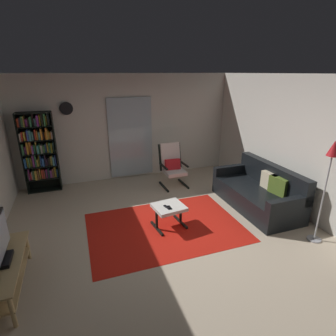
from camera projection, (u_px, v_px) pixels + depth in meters
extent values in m
plane|color=#C6B297|center=(165.00, 234.00, 4.58)|extent=(7.02, 7.02, 0.00)
cube|color=silver|center=(128.00, 128.00, 6.71)|extent=(5.60, 0.06, 2.60)
cube|color=silver|center=(302.00, 147.00, 4.99)|extent=(0.06, 6.00, 2.60)
cube|color=silver|center=(131.00, 138.00, 6.75)|extent=(1.10, 0.01, 2.00)
cube|color=red|center=(165.00, 227.00, 4.79)|extent=(2.68, 1.89, 0.01)
cube|color=tan|center=(3.00, 263.00, 3.26)|extent=(0.43, 1.31, 0.02)
cube|color=tan|center=(7.00, 278.00, 3.34)|extent=(0.39, 1.25, 0.02)
cylinder|color=tan|center=(12.00, 312.00, 2.85)|extent=(0.05, 0.05, 0.42)
cylinder|color=tan|center=(28.00, 246.00, 3.92)|extent=(0.05, 0.05, 0.42)
cylinder|color=tan|center=(2.00, 251.00, 3.82)|extent=(0.05, 0.05, 0.42)
cube|color=silver|center=(8.00, 269.00, 3.42)|extent=(0.26, 0.28, 0.07)
cube|color=black|center=(2.00, 260.00, 3.25)|extent=(0.20, 0.32, 0.05)
cube|color=silver|center=(0.00, 241.00, 3.16)|extent=(0.01, 0.81, 0.44)
cube|color=black|center=(22.00, 155.00, 5.88)|extent=(0.02, 0.30, 1.82)
cube|color=black|center=(57.00, 152.00, 6.10)|extent=(0.02, 0.30, 1.82)
cube|color=black|center=(40.00, 151.00, 6.11)|extent=(0.72, 0.02, 1.82)
cube|color=black|center=(46.00, 189.00, 6.29)|extent=(0.69, 0.28, 0.02)
cube|color=black|center=(44.00, 178.00, 6.19)|extent=(0.69, 0.28, 0.02)
cube|color=black|center=(42.00, 166.00, 6.09)|extent=(0.69, 0.28, 0.02)
cube|color=black|center=(40.00, 153.00, 5.99)|extent=(0.69, 0.28, 0.02)
cube|color=black|center=(37.00, 140.00, 5.88)|extent=(0.69, 0.28, 0.02)
cube|color=black|center=(35.00, 126.00, 5.78)|extent=(0.69, 0.28, 0.02)
cube|color=black|center=(33.00, 113.00, 5.68)|extent=(0.69, 0.28, 0.02)
cube|color=#368146|center=(28.00, 175.00, 6.05)|extent=(0.02, 0.11, 0.22)
cube|color=#983684|center=(29.00, 174.00, 6.05)|extent=(0.02, 0.19, 0.26)
cube|color=red|center=(31.00, 176.00, 6.09)|extent=(0.03, 0.17, 0.16)
cube|color=beige|center=(33.00, 175.00, 6.09)|extent=(0.02, 0.18, 0.20)
cube|color=#428445|center=(34.00, 174.00, 6.11)|extent=(0.03, 0.21, 0.22)
cube|color=gold|center=(36.00, 174.00, 6.09)|extent=(0.04, 0.22, 0.22)
cube|color=brown|center=(39.00, 174.00, 6.11)|extent=(0.03, 0.22, 0.22)
cube|color=#A78730|center=(40.00, 173.00, 6.12)|extent=(0.02, 0.17, 0.26)
cube|color=#C33F26|center=(43.00, 173.00, 6.16)|extent=(0.04, 0.17, 0.21)
cube|color=#C23D33|center=(44.00, 173.00, 6.15)|extent=(0.02, 0.15, 0.21)
cube|color=#242B26|center=(46.00, 174.00, 6.19)|extent=(0.02, 0.19, 0.18)
cube|color=#98338F|center=(47.00, 173.00, 6.19)|extent=(0.02, 0.16, 0.22)
cube|color=#1C2C2E|center=(49.00, 172.00, 6.17)|extent=(0.04, 0.14, 0.25)
cube|color=#924092|center=(51.00, 173.00, 6.20)|extent=(0.04, 0.11, 0.18)
cube|color=brown|center=(53.00, 172.00, 6.23)|extent=(0.04, 0.19, 0.22)
cube|color=#A6922C|center=(55.00, 171.00, 6.24)|extent=(0.04, 0.14, 0.24)
cube|color=#3B6DB4|center=(57.00, 172.00, 6.27)|extent=(0.02, 0.14, 0.18)
cube|color=#285CA3|center=(26.00, 162.00, 5.95)|extent=(0.04, 0.24, 0.22)
cube|color=gold|center=(28.00, 162.00, 5.95)|extent=(0.03, 0.11, 0.23)
cube|color=#437945|center=(29.00, 162.00, 5.97)|extent=(0.03, 0.18, 0.23)
cube|color=#A79838|center=(31.00, 162.00, 6.00)|extent=(0.04, 0.12, 0.21)
cube|color=#8B368B|center=(34.00, 161.00, 5.98)|extent=(0.04, 0.13, 0.27)
cube|color=#3B7E4A|center=(36.00, 160.00, 6.00)|extent=(0.02, 0.16, 0.27)
cube|color=olive|center=(38.00, 162.00, 6.05)|extent=(0.04, 0.20, 0.17)
cube|color=#9E9927|center=(39.00, 160.00, 6.05)|extent=(0.02, 0.12, 0.24)
cube|color=#2F55A3|center=(41.00, 160.00, 6.05)|extent=(0.02, 0.20, 0.25)
cube|color=#2A5BA7|center=(43.00, 161.00, 6.07)|extent=(0.04, 0.22, 0.19)
cube|color=#2E222C|center=(45.00, 160.00, 6.09)|extent=(0.02, 0.20, 0.25)
cube|color=#2C1E30|center=(47.00, 162.00, 6.10)|extent=(0.03, 0.14, 0.15)
cube|color=#292922|center=(49.00, 161.00, 6.10)|extent=(0.03, 0.11, 0.17)
cube|color=#AA943F|center=(52.00, 160.00, 6.12)|extent=(0.04, 0.18, 0.22)
cube|color=teal|center=(54.00, 160.00, 6.13)|extent=(0.04, 0.24, 0.19)
cube|color=#3D59AF|center=(56.00, 159.00, 6.13)|extent=(0.02, 0.21, 0.23)
cube|color=#39794A|center=(23.00, 149.00, 5.83)|extent=(0.04, 0.19, 0.23)
cube|color=#973C8F|center=(26.00, 150.00, 5.89)|extent=(0.04, 0.15, 0.17)
cube|color=orange|center=(28.00, 148.00, 5.86)|extent=(0.04, 0.18, 0.27)
cube|color=orange|center=(30.00, 148.00, 5.90)|extent=(0.04, 0.17, 0.26)
cube|color=#87489A|center=(33.00, 149.00, 5.90)|extent=(0.03, 0.22, 0.19)
cube|color=#32844B|center=(35.00, 149.00, 5.91)|extent=(0.03, 0.15, 0.19)
cube|color=gold|center=(36.00, 147.00, 5.94)|extent=(0.02, 0.11, 0.25)
cube|color=teal|center=(38.00, 149.00, 5.94)|extent=(0.04, 0.20, 0.18)
cube|color=#2F8143|center=(40.00, 148.00, 5.96)|extent=(0.03, 0.12, 0.20)
cube|color=#BBB8A5|center=(42.00, 149.00, 5.96)|extent=(0.04, 0.17, 0.18)
cube|color=#3F7C43|center=(44.00, 149.00, 5.99)|extent=(0.04, 0.11, 0.17)
cube|color=#3B57A7|center=(46.00, 148.00, 6.01)|extent=(0.03, 0.12, 0.19)
cube|color=gold|center=(48.00, 147.00, 6.01)|extent=(0.03, 0.18, 0.22)
cube|color=#3B8553|center=(50.00, 147.00, 6.03)|extent=(0.03, 0.23, 0.22)
cube|color=olive|center=(52.00, 147.00, 6.02)|extent=(0.03, 0.23, 0.20)
cube|color=#5E968F|center=(53.00, 147.00, 6.06)|extent=(0.03, 0.12, 0.21)
cube|color=beige|center=(21.00, 137.00, 5.74)|extent=(0.03, 0.24, 0.17)
cube|color=red|center=(22.00, 136.00, 5.76)|extent=(0.03, 0.19, 0.19)
cube|color=gold|center=(25.00, 136.00, 5.78)|extent=(0.03, 0.17, 0.19)
cube|color=red|center=(26.00, 136.00, 5.80)|extent=(0.02, 0.14, 0.17)
cube|color=#3958B8|center=(28.00, 135.00, 5.78)|extent=(0.04, 0.20, 0.23)
cube|color=teal|center=(30.00, 135.00, 5.81)|extent=(0.04, 0.23, 0.22)
cube|color=teal|center=(33.00, 136.00, 5.82)|extent=(0.03, 0.16, 0.19)
cube|color=#2E2E33|center=(34.00, 136.00, 5.85)|extent=(0.02, 0.12, 0.18)
cube|color=red|center=(36.00, 134.00, 5.84)|extent=(0.03, 0.18, 0.23)
cube|color=orange|center=(37.00, 135.00, 5.84)|extent=(0.02, 0.17, 0.20)
cube|color=#54958C|center=(40.00, 135.00, 5.88)|extent=(0.04, 0.19, 0.18)
cube|color=orange|center=(42.00, 134.00, 5.87)|extent=(0.03, 0.22, 0.24)
cube|color=#2F2A27|center=(44.00, 135.00, 5.91)|extent=(0.03, 0.14, 0.17)
cube|color=orange|center=(46.00, 135.00, 5.91)|extent=(0.02, 0.16, 0.17)
cube|color=orange|center=(47.00, 133.00, 5.90)|extent=(0.04, 0.23, 0.25)
cube|color=gold|center=(49.00, 135.00, 5.92)|extent=(0.02, 0.17, 0.17)
cube|color=orange|center=(50.00, 135.00, 5.93)|extent=(0.03, 0.14, 0.16)
cube|color=beige|center=(52.00, 135.00, 5.93)|extent=(0.03, 0.21, 0.18)
cube|color=red|center=(18.00, 122.00, 5.66)|extent=(0.04, 0.20, 0.18)
cube|color=#27222C|center=(20.00, 122.00, 5.67)|extent=(0.04, 0.19, 0.20)
cube|color=#407B42|center=(22.00, 121.00, 5.66)|extent=(0.04, 0.17, 0.22)
cube|color=#A88739|center=(24.00, 121.00, 5.68)|extent=(0.02, 0.23, 0.22)
cube|color=#92318B|center=(27.00, 123.00, 5.71)|extent=(0.04, 0.15, 0.16)
cube|color=#2F1F21|center=(29.00, 122.00, 5.70)|extent=(0.04, 0.13, 0.17)
cube|color=#337C4C|center=(31.00, 122.00, 5.71)|extent=(0.04, 0.20, 0.20)
cube|color=black|center=(33.00, 120.00, 5.74)|extent=(0.03, 0.13, 0.27)
cube|color=slate|center=(35.00, 122.00, 5.76)|extent=(0.04, 0.15, 0.16)
cube|color=purple|center=(38.00, 120.00, 5.75)|extent=(0.04, 0.22, 0.23)
cube|color=gold|center=(40.00, 120.00, 5.78)|extent=(0.02, 0.16, 0.23)
cube|color=#29291E|center=(42.00, 120.00, 5.79)|extent=(0.04, 0.18, 0.25)
cube|color=#3F904D|center=(45.00, 119.00, 5.80)|extent=(0.03, 0.23, 0.26)
cube|color=gold|center=(46.00, 120.00, 5.83)|extent=(0.03, 0.10, 0.21)
cube|color=#272E33|center=(48.00, 119.00, 5.84)|extent=(0.04, 0.18, 0.27)
cube|color=black|center=(255.00, 198.00, 5.46)|extent=(0.91, 1.94, 0.40)
cube|color=black|center=(272.00, 176.00, 5.43)|extent=(0.18, 1.94, 0.47)
cube|color=black|center=(290.00, 204.00, 4.56)|extent=(0.91, 0.14, 0.20)
cube|color=black|center=(232.00, 170.00, 6.16)|extent=(0.91, 0.14, 0.20)
cube|color=beige|center=(270.00, 181.00, 5.33)|extent=(0.14, 0.38, 0.34)
cube|color=#587227|center=(278.00, 186.00, 5.11)|extent=(0.20, 0.40, 0.34)
cube|color=black|center=(184.00, 184.00, 6.60)|extent=(0.06, 0.60, 0.04)
cube|color=black|center=(180.00, 155.00, 6.60)|extent=(0.04, 0.18, 0.63)
cube|color=black|center=(184.00, 164.00, 6.44)|extent=(0.05, 0.52, 0.03)
cube|color=black|center=(164.00, 187.00, 6.42)|extent=(0.06, 0.60, 0.04)
cube|color=black|center=(160.00, 158.00, 6.42)|extent=(0.04, 0.18, 0.63)
cube|color=black|center=(163.00, 166.00, 6.26)|extent=(0.05, 0.52, 0.03)
cube|color=white|center=(174.00, 172.00, 6.37)|extent=(0.49, 0.53, 0.08)
cube|color=white|center=(170.00, 155.00, 6.48)|extent=(0.49, 0.20, 0.60)
cube|color=red|center=(173.00, 166.00, 6.42)|extent=(0.37, 0.22, 0.34)
cube|color=white|center=(169.00, 207.00, 4.69)|extent=(0.58, 0.54, 0.06)
cube|color=black|center=(157.00, 228.00, 4.71)|extent=(0.10, 0.48, 0.04)
cube|color=black|center=(157.00, 220.00, 4.65)|extent=(0.04, 0.04, 0.35)
cube|color=black|center=(180.00, 222.00, 4.92)|extent=(0.10, 0.48, 0.04)
cube|color=black|center=(181.00, 213.00, 4.86)|extent=(0.04, 0.04, 0.35)
cube|color=black|center=(167.00, 207.00, 4.61)|extent=(0.08, 0.15, 0.02)
cube|color=black|center=(169.00, 208.00, 4.60)|extent=(0.07, 0.14, 0.01)
cylinder|color=#A5A5AD|center=(314.00, 239.00, 4.43)|extent=(0.22, 0.22, 0.02)
cylinder|color=#B2B2B7|center=(323.00, 200.00, 4.18)|extent=(0.02, 0.02, 1.44)
cone|color=red|center=(334.00, 148.00, 3.90)|extent=(0.17, 0.17, 0.23)
cylinder|color=silver|center=(66.00, 108.00, 6.02)|extent=(0.28, 0.02, 0.28)
cylinder|color=black|center=(66.00, 108.00, 6.01)|extent=(0.29, 0.01, 0.29)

